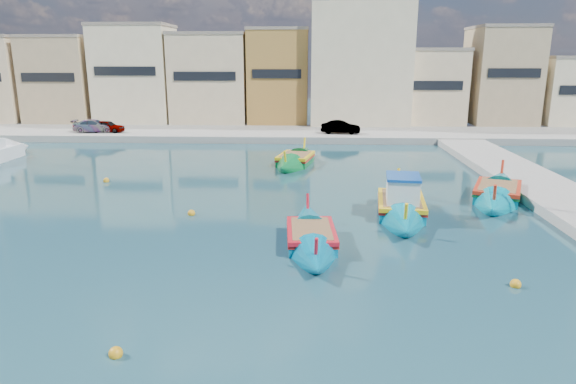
% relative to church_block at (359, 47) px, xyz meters
% --- Properties ---
extents(ground, '(160.00, 160.00, 0.00)m').
position_rel_church_block_xyz_m(ground, '(-10.00, -40.00, -8.41)').
color(ground, '#163743').
rests_on(ground, ground).
extents(north_quay, '(80.00, 8.00, 0.60)m').
position_rel_church_block_xyz_m(north_quay, '(-10.00, -8.00, -8.11)').
color(north_quay, gray).
rests_on(north_quay, ground).
extents(north_townhouses, '(83.20, 7.87, 10.19)m').
position_rel_church_block_xyz_m(north_townhouses, '(-3.32, -0.64, -3.41)').
color(north_townhouses, beige).
rests_on(north_townhouses, ground).
extents(church_block, '(10.00, 10.00, 19.10)m').
position_rel_church_block_xyz_m(church_block, '(0.00, 0.00, 0.00)').
color(church_block, beige).
rests_on(church_block, ground).
extents(parked_cars, '(26.78, 1.98, 1.17)m').
position_rel_church_block_xyz_m(parked_cars, '(-17.88, -9.50, -7.24)').
color(parked_cars, '#4C1919').
rests_on(parked_cars, north_quay).
extents(luzzu_turquoise_cabin, '(3.20, 9.76, 3.08)m').
position_rel_church_block_xyz_m(luzzu_turquoise_cabin, '(-0.59, -32.51, -8.04)').
color(luzzu_turquoise_cabin, '#007D9B').
rests_on(luzzu_turquoise_cabin, ground).
extents(luzzu_cyan_mid, '(5.47, 9.26, 2.70)m').
position_rel_church_block_xyz_m(luzzu_cyan_mid, '(5.00, -29.64, -8.12)').
color(luzzu_cyan_mid, '#008AA2').
rests_on(luzzu_cyan_mid, ground).
extents(luzzu_green, '(3.71, 8.39, 2.56)m').
position_rel_church_block_xyz_m(luzzu_green, '(-6.05, -20.85, -8.13)').
color(luzzu_green, '#0A6D30').
rests_on(luzzu_green, ground).
extents(luzzu_blue_south, '(2.31, 8.21, 2.34)m').
position_rel_church_block_xyz_m(luzzu_blue_south, '(-4.93, -36.92, -8.16)').
color(luzzu_blue_south, '#007098').
rests_on(luzzu_blue_south, ground).
extents(yacht_north, '(2.42, 8.18, 10.89)m').
position_rel_church_block_xyz_m(yacht_north, '(-28.26, -19.34, -7.98)').
color(yacht_north, white).
rests_on(yacht_north, ground).
extents(mooring_buoys, '(19.58, 25.58, 0.36)m').
position_rel_church_block_xyz_m(mooring_buoys, '(-9.66, -34.37, -8.33)').
color(mooring_buoys, orange).
rests_on(mooring_buoys, ground).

